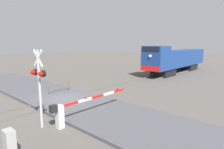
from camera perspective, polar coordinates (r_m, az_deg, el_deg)
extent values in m
plane|color=#514C47|center=(15.73, -13.54, -7.70)|extent=(160.00, 160.00, 0.00)
cube|color=#59544C|center=(16.28, -14.98, -6.90)|extent=(0.08, 80.00, 0.15)
cube|color=#59544C|center=(15.14, -12.01, -8.01)|extent=(0.08, 80.00, 0.15)
cube|color=#47474C|center=(15.70, -13.55, -7.41)|extent=(36.00, 5.17, 0.17)
cube|color=black|center=(27.82, 15.12, 0.67)|extent=(2.40, 3.20, 1.05)
cube|color=black|center=(35.86, 21.65, 2.20)|extent=(2.40, 3.20, 1.05)
cube|color=navy|center=(31.62, 18.96, 4.69)|extent=(2.83, 16.10, 2.47)
cube|color=navy|center=(25.63, 13.18, 7.54)|extent=(2.77, 2.91, 0.69)
cube|color=black|center=(24.35, 11.45, 7.52)|extent=(2.40, 0.06, 0.56)
cube|color=red|center=(24.53, 11.26, 1.77)|extent=(2.69, 0.08, 0.64)
sphere|color=#F2EACC|center=(24.37, 11.36, 5.40)|extent=(0.36, 0.36, 0.36)
cylinder|color=#ADADB2|center=(10.80, -20.81, -4.27)|extent=(0.14, 0.14, 4.20)
cube|color=white|center=(10.55, -21.32, 4.49)|extent=(0.95, 0.04, 0.95)
cube|color=white|center=(10.55, -21.32, 4.49)|extent=(0.95, 0.04, 0.95)
cube|color=black|center=(10.63, -21.09, 0.47)|extent=(1.04, 0.08, 0.08)
sphere|color=red|center=(10.96, -22.54, 0.63)|extent=(0.28, 0.28, 0.28)
sphere|color=red|center=(10.22, -20.53, 0.17)|extent=(0.28, 0.28, 0.28)
cylinder|color=black|center=(11.02, -21.98, 0.70)|extent=(0.34, 0.14, 0.34)
cylinder|color=black|center=(10.27, -19.93, 0.24)|extent=(0.34, 0.14, 0.34)
cube|color=silver|center=(10.81, -15.39, -12.11)|extent=(0.36, 0.36, 1.28)
cube|color=black|center=(10.46, -17.16, -9.78)|extent=(0.28, 0.36, 0.40)
cube|color=red|center=(11.00, -12.33, -8.63)|extent=(0.10, 1.03, 0.14)
cube|color=white|center=(11.59, -8.15, -7.58)|extent=(0.10, 1.03, 0.14)
cube|color=red|center=(12.24, -4.40, -6.60)|extent=(0.10, 1.03, 0.14)
cube|color=white|center=(12.94, -1.06, -5.70)|extent=(0.10, 1.03, 0.14)
cube|color=red|center=(13.68, 1.92, -4.87)|extent=(0.10, 1.03, 0.14)
sphere|color=red|center=(11.59, -7.94, -6.86)|extent=(0.14, 0.14, 0.14)
sphere|color=red|center=(13.58, 1.66, -4.37)|extent=(0.14, 0.14, 0.14)
cube|color=#999993|center=(8.80, -28.34, -18.14)|extent=(0.52, 0.36, 1.25)
cylinder|color=#4C4742|center=(17.41, -18.39, -4.65)|extent=(0.08, 0.08, 0.95)
cylinder|color=#4C4742|center=(18.49, -12.73, -3.61)|extent=(0.08, 0.08, 0.95)
cylinder|color=#4C4742|center=(17.83, -15.53, -2.76)|extent=(0.06, 2.09, 0.06)
cylinder|color=#4C4742|center=(17.92, -15.48, -3.97)|extent=(0.06, 2.09, 0.06)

